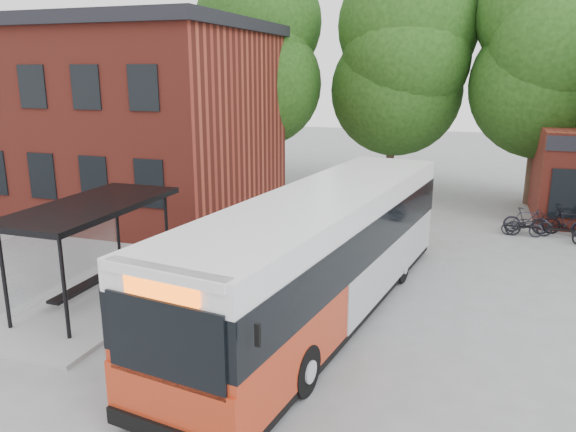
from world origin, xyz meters
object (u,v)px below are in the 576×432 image
(bicycle_3, at_px, (567,222))
(bicycle_1, at_px, (526,221))
(bus_shelter, at_px, (95,253))
(bicycle_2, at_px, (529,224))
(bicycle_0, at_px, (522,226))
(city_bus, at_px, (323,255))

(bicycle_3, bearing_deg, bicycle_1, 100.14)
(bicycle_1, bearing_deg, bicycle_3, -82.23)
(bus_shelter, bearing_deg, bicycle_3, 40.30)
(bicycle_1, xyz_separation_m, bicycle_2, (0.07, -0.38, -0.05))
(bus_shelter, bearing_deg, bicycle_2, 42.06)
(bicycle_0, xyz_separation_m, bicycle_3, (1.68, 0.67, 0.13))
(bus_shelter, height_order, bicycle_3, bus_shelter)
(city_bus, xyz_separation_m, bicycle_2, (5.85, 9.71, -1.19))
(city_bus, xyz_separation_m, bicycle_3, (7.28, 10.27, -1.13))
(bicycle_0, distance_m, bicycle_2, 0.28)
(bus_shelter, distance_m, bicycle_1, 16.54)
(city_bus, relative_size, bicycle_2, 7.22)
(bus_shelter, distance_m, bicycle_3, 17.78)
(bicycle_0, bearing_deg, city_bus, 150.34)
(city_bus, distance_m, bicycle_2, 11.40)
(bicycle_3, bearing_deg, bus_shelter, 133.85)
(bicycle_3, bearing_deg, bicycle_0, 115.13)
(city_bus, height_order, bicycle_3, city_bus)
(city_bus, bearing_deg, bicycle_1, 68.61)
(bicycle_0, bearing_deg, bus_shelter, 132.94)
(bicycle_0, relative_size, bicycle_2, 0.85)
(bus_shelter, xyz_separation_m, bicycle_0, (11.86, 10.82, -1.04))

